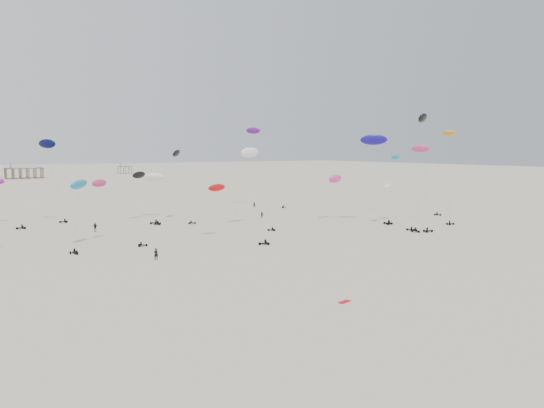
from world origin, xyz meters
TOP-DOWN VIEW (x-y plane):
  - ground_plane at (0.00, 200.00)m, footprint 900.00×900.00m
  - pavilion_main at (-10.00, 350.00)m, footprint 21.00×13.00m
  - pavilion_small at (60.00, 380.00)m, footprint 9.00×7.00m
  - rig_0 at (33.12, 80.90)m, footprint 6.25×5.69m
  - rig_2 at (-12.48, 126.55)m, footprint 4.65×11.07m
  - rig_3 at (55.60, 104.59)m, footprint 5.39×15.00m
  - rig_4 at (-4.85, 122.66)m, footprint 4.37×10.92m
  - rig_5 at (28.15, 140.28)m, footprint 8.45×11.42m
  - rig_6 at (-33.76, 99.24)m, footprint 5.87×10.45m
  - rig_7 at (-27.31, 100.79)m, footprint 7.68×11.45m
  - rig_8 at (29.83, 101.12)m, footprint 8.82×16.07m
  - rig_9 at (-42.10, 138.06)m, footprint 6.85×15.18m
  - rig_10 at (35.53, 92.58)m, footprint 4.61×4.41m
  - rig_11 at (45.68, 82.99)m, footprint 3.08×3.27m
  - rig_12 at (-6.92, 92.27)m, footprint 7.00×14.01m
  - rig_13 at (5.50, 105.21)m, footprint 5.82×11.07m
  - rig_14 at (38.11, 84.44)m, footprint 10.36×11.38m
  - rig_15 at (33.13, 94.15)m, footprint 7.01×18.24m
  - rig_16 at (-8.18, 131.10)m, footprint 8.08×17.08m
  - rig_17 at (-31.76, 136.69)m, footprint 5.95×6.06m
  - spectator_0 at (-25.94, 81.84)m, footprint 0.92×0.73m
  - spectator_1 at (15.23, 116.68)m, footprint 1.10×1.00m
  - spectator_2 at (-26.70, 116.81)m, footprint 1.54×1.35m
  - spectator_3 at (26.05, 139.03)m, footprint 0.88×0.85m
  - grounded_kite_b at (-15.74, 47.55)m, footprint 1.92×1.15m

SIDE VIEW (x-z plane):
  - ground_plane at x=0.00m, z-range 0.00..0.00m
  - spectator_0 at x=-25.94m, z-range -1.12..1.12m
  - spectator_1 at x=15.23m, z-range -0.98..0.98m
  - spectator_2 at x=-26.70m, z-range -1.15..1.15m
  - spectator_3 at x=26.05m, z-range -1.00..1.00m
  - grounded_kite_b at x=-15.74m, z-range -0.04..0.04m
  - pavilion_small at x=60.00m, z-range -0.51..7.49m
  - pavilion_main at x=-10.00m, z-range -0.68..9.12m
  - rig_10 at x=35.53m, z-range 2.23..11.98m
  - rig_12 at x=-6.92m, z-range -0.38..14.76m
  - rig_9 at x=-42.10m, z-range -0.37..15.10m
  - rig_7 at x=-27.31m, z-range 0.54..15.10m
  - rig_2 at x=-12.48m, z-range 1.46..14.58m
  - rig_8 at x=29.83m, z-range -0.10..16.53m
  - rig_16 at x=-8.18m, z-range 0.69..17.46m
  - rig_6 at x=-33.76m, z-range 2.89..15.93m
  - rig_3 at x=55.60m, z-range 0.64..20.18m
  - rig_11 at x=45.68m, z-range -0.01..22.10m
  - rig_0 at x=33.12m, z-range 2.63..21.36m
  - rig_4 at x=-4.85m, z-range 4.94..22.92m
  - rig_13 at x=5.50m, z-range 5.95..24.68m
  - rig_17 at x=-31.76m, z-range 5.77..25.93m
  - rig_15 at x=33.13m, z-range 6.66..29.87m
  - rig_5 at x=28.15m, z-range 7.27..32.04m
  - rig_14 at x=38.11m, z-range 7.44..33.78m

